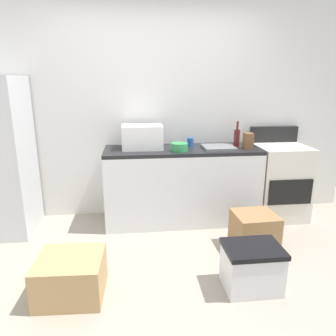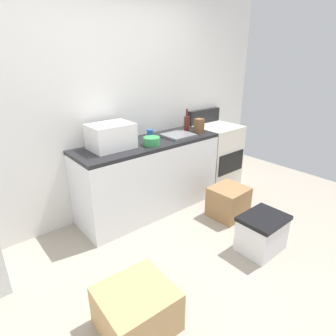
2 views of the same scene
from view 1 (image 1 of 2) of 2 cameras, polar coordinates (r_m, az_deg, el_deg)
The scene contains 13 objects.
ground_plane at distance 2.90m, azimuth 0.02°, elevation -19.50°, with size 6.00×6.00×0.00m, color #9E9384.
wall_back at distance 3.93m, azimuth -2.54°, elevation 10.25°, with size 5.00×0.10×2.60m, color silver.
kitchen_counter at distance 3.80m, azimuth 2.50°, elevation -3.08°, with size 1.80×0.60×0.90m.
stove_oven at distance 4.16m, azimuth 19.36°, elevation -2.09°, with size 0.60×0.61×1.10m.
microwave at distance 3.66m, azimuth -4.67°, elevation 5.62°, with size 0.46×0.34×0.27m, color white.
sink_basin at distance 3.70m, azimuth 9.11°, elevation 3.70°, with size 0.36×0.32×0.03m, color slate.
wine_bottle at distance 3.86m, azimuth 12.31°, elevation 5.46°, with size 0.07×0.07×0.30m.
coffee_mug at distance 3.81m, azimuth 4.05°, elevation 4.72°, with size 0.08×0.08×0.10m, color #2659A5.
knife_block at distance 3.77m, azimuth 14.27°, elevation 4.78°, with size 0.10×0.10×0.18m, color brown.
mixing_bowl at distance 3.53m, azimuth 2.06°, elevation 3.81°, with size 0.19×0.19×0.09m, color #338C4C.
cardboard_box_large at distance 3.39m, azimuth 15.28°, elevation -10.88°, with size 0.41×0.38×0.37m, color olive.
cardboard_box_medium at distance 2.76m, azimuth -17.11°, elevation -18.18°, with size 0.51×0.47×0.33m, color tan.
storage_bin at distance 2.79m, azimuth 14.86°, elevation -16.88°, with size 0.46×0.36×0.38m.
Camera 1 is at (-0.26, -2.36, 1.67)m, focal length 33.79 mm.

